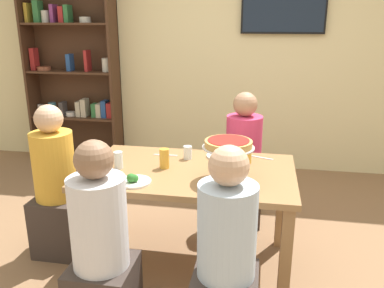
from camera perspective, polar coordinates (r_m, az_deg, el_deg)
ground_plane at (r=3.06m, az=-0.35°, el=-16.68°), size 12.00×12.00×0.00m
rear_partition at (r=4.72m, az=4.68°, el=13.54°), size 8.00×0.12×2.80m
dining_table at (r=2.75m, az=-0.37°, el=-5.60°), size 1.41×0.87×0.74m
bookshelf at (r=5.08m, az=-16.57°, el=9.92°), size 1.10×0.30×2.21m
television at (r=4.60m, az=12.93°, el=18.35°), size 0.89×0.05×0.53m
diner_near_right at (r=2.17m, az=4.85°, el=-17.06°), size 0.34×0.34×1.15m
diner_head_west at (r=3.14m, az=-18.75°, el=-6.54°), size 0.34×0.34×1.15m
diner_far_right at (r=3.46m, az=7.25°, el=-3.44°), size 0.34×0.34×1.15m
diner_near_left at (r=2.28m, az=-12.79°, el=-15.48°), size 0.34×0.34×1.15m
deep_dish_pizza_stand at (r=2.49m, az=5.21°, el=-0.38°), size 0.33×0.33×0.26m
salad_plate_near_diner at (r=2.51m, az=-8.30°, el=-5.16°), size 0.21×0.21×0.07m
salad_plate_far_diner at (r=2.96m, az=4.11°, el=-1.54°), size 0.21×0.21×0.06m
beer_glass_amber_tall at (r=2.73m, az=-3.95°, el=-2.06°), size 0.07×0.07×0.14m
beer_glass_amber_short at (r=2.85m, az=7.71°, el=-1.33°), size 0.08×0.08×0.14m
water_glass_clear_near at (r=2.76m, az=-10.46°, el=-2.27°), size 0.06×0.06×0.12m
water_glass_clear_far at (r=2.90m, az=-0.62°, el=-1.21°), size 0.06×0.06×0.10m
cutlery_fork_near at (r=2.98m, az=9.86°, el=-1.92°), size 0.17×0.08×0.00m
cutlery_knife_near at (r=3.00m, az=-3.81°, el=-1.57°), size 0.18×0.02×0.00m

